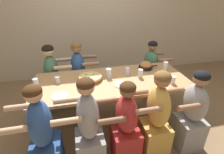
# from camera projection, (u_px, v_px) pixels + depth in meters

# --- Properties ---
(ground_plane) EXTENTS (18.00, 18.00, 0.00)m
(ground_plane) POSITION_uv_depth(u_px,v_px,m) (112.00, 120.00, 2.84)
(ground_plane) COLOR #896B4C
(ground_plane) RESTS_ON ground
(restaurant_back_panel) EXTENTS (10.00, 0.06, 3.20)m
(restaurant_back_panel) POSITION_uv_depth(u_px,v_px,m) (93.00, 4.00, 3.70)
(restaurant_back_panel) COLOR beige
(restaurant_back_panel) RESTS_ON ground
(dining_table) EXTENTS (2.18, 0.92, 0.74)m
(dining_table) POSITION_uv_depth(u_px,v_px,m) (112.00, 85.00, 2.53)
(dining_table) COLOR tan
(dining_table) RESTS_ON ground
(pizza_board_main) EXTENTS (0.35, 0.35, 0.07)m
(pizza_board_main) POSITION_uv_depth(u_px,v_px,m) (90.00, 78.00, 2.49)
(pizza_board_main) COLOR brown
(pizza_board_main) RESTS_ON dining_table
(skillet_bowl) EXTENTS (0.32, 0.22, 0.12)m
(skillet_bowl) POSITION_uv_depth(u_px,v_px,m) (146.00, 66.00, 2.83)
(skillet_bowl) COLOR black
(skillet_bowl) RESTS_ON dining_table
(empty_plate_a) EXTENTS (0.19, 0.19, 0.02)m
(empty_plate_a) POSITION_uv_depth(u_px,v_px,m) (121.00, 84.00, 2.37)
(empty_plate_a) COLOR white
(empty_plate_a) RESTS_ON dining_table
(empty_plate_b) EXTENTS (0.20, 0.20, 0.02)m
(empty_plate_b) POSITION_uv_depth(u_px,v_px,m) (60.00, 96.00, 2.12)
(empty_plate_b) COLOR white
(empty_plate_b) RESTS_ON dining_table
(cocktail_glass_blue) EXTENTS (0.07, 0.07, 0.11)m
(cocktail_glass_blue) POSITION_uv_depth(u_px,v_px,m) (58.00, 80.00, 2.42)
(cocktail_glass_blue) COLOR silver
(cocktail_glass_blue) RESTS_ON dining_table
(drinking_glass_a) EXTENTS (0.07, 0.07, 0.15)m
(drinking_glass_a) POSITION_uv_depth(u_px,v_px,m) (165.00, 67.00, 2.76)
(drinking_glass_a) COLOR silver
(drinking_glass_a) RESTS_ON dining_table
(drinking_glass_b) EXTENTS (0.08, 0.08, 0.14)m
(drinking_glass_b) POSITION_uv_depth(u_px,v_px,m) (109.00, 74.00, 2.54)
(drinking_glass_b) COLOR silver
(drinking_glass_b) RESTS_ON dining_table
(drinking_glass_c) EXTENTS (0.07, 0.07, 0.14)m
(drinking_glass_c) POSITION_uv_depth(u_px,v_px,m) (36.00, 84.00, 2.26)
(drinking_glass_c) COLOR silver
(drinking_glass_c) RESTS_ON dining_table
(drinking_glass_d) EXTENTS (0.08, 0.08, 0.12)m
(drinking_glass_d) POSITION_uv_depth(u_px,v_px,m) (38.00, 92.00, 2.11)
(drinking_glass_d) COLOR silver
(drinking_glass_d) RESTS_ON dining_table
(drinking_glass_e) EXTENTS (0.07, 0.07, 0.11)m
(drinking_glass_e) POSITION_uv_depth(u_px,v_px,m) (173.00, 80.00, 2.39)
(drinking_glass_e) COLOR silver
(drinking_glass_e) RESTS_ON dining_table
(drinking_glass_f) EXTENTS (0.07, 0.07, 0.13)m
(drinking_glass_f) POSITION_uv_depth(u_px,v_px,m) (140.00, 74.00, 2.55)
(drinking_glass_f) COLOR silver
(drinking_glass_f) RESTS_ON dining_table
(drinking_glass_g) EXTENTS (0.06, 0.06, 0.11)m
(drinking_glass_g) POSITION_uv_depth(u_px,v_px,m) (127.00, 71.00, 2.64)
(drinking_glass_g) COLOR silver
(drinking_glass_g) RESTS_ON dining_table
(diner_far_right) EXTENTS (0.51, 0.40, 1.07)m
(diner_far_right) POSITION_uv_depth(u_px,v_px,m) (150.00, 71.00, 3.39)
(diner_far_right) COLOR #477556
(diner_far_right) RESTS_ON ground
(diner_far_midleft) EXTENTS (0.51, 0.40, 1.13)m
(diner_far_midleft) POSITION_uv_depth(u_px,v_px,m) (79.00, 76.00, 3.11)
(diner_far_midleft) COLOR #2D5193
(diner_far_midleft) RESTS_ON ground
(diner_near_left) EXTENTS (0.51, 0.40, 1.15)m
(diner_near_left) POSITION_uv_depth(u_px,v_px,m) (43.00, 138.00, 1.83)
(diner_near_left) COLOR #2D5193
(diner_near_left) RESTS_ON ground
(diner_near_midleft) EXTENTS (0.51, 0.40, 1.17)m
(diner_near_midleft) POSITION_uv_depth(u_px,v_px,m) (89.00, 130.00, 1.92)
(diner_near_midleft) COLOR #99999E
(diner_near_midleft) RESTS_ON ground
(diner_near_right) EXTENTS (0.51, 0.40, 1.11)m
(diner_near_right) POSITION_uv_depth(u_px,v_px,m) (191.00, 115.00, 2.19)
(diner_near_right) COLOR #99999E
(diner_near_right) RESTS_ON ground
(diner_near_midright) EXTENTS (0.51, 0.40, 1.15)m
(diner_near_midright) POSITION_uv_depth(u_px,v_px,m) (156.00, 119.00, 2.08)
(diner_near_midright) COLOR gold
(diner_near_midright) RESTS_ON ground
(diner_near_center) EXTENTS (0.51, 0.40, 1.07)m
(diner_near_center) POSITION_uv_depth(u_px,v_px,m) (126.00, 127.00, 2.03)
(diner_near_center) COLOR #B22D2D
(diner_near_center) RESTS_ON ground
(diner_far_left) EXTENTS (0.51, 0.40, 1.12)m
(diner_far_left) POSITION_uv_depth(u_px,v_px,m) (53.00, 79.00, 3.02)
(diner_far_left) COLOR #477556
(diner_far_left) RESTS_ON ground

